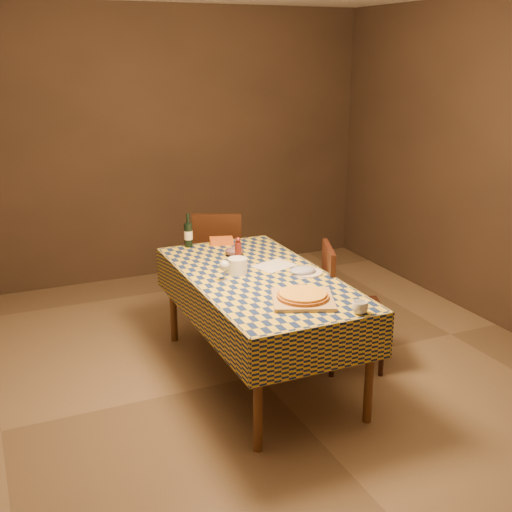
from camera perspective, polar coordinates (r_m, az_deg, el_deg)
name	(u,v)px	position (r m, az deg, el deg)	size (l,w,h in m)	color
room	(259,194)	(4.27, 0.27, 5.57)	(5.00, 5.10, 2.70)	brown
dining_table	(259,286)	(4.45, 0.26, -2.71)	(0.94, 1.84, 0.77)	brown
cutting_board	(303,299)	(3.99, 4.17, -3.87)	(0.37, 0.37, 0.02)	tan
pizza	(303,295)	(3.98, 4.18, -3.50)	(0.42, 0.42, 0.03)	#914E18
pepper_mill	(238,252)	(4.65, -1.60, 0.39)	(0.06, 0.06, 0.20)	#511712
bowl	(234,253)	(4.87, -1.94, 0.30)	(0.14, 0.14, 0.04)	#5C414E
wine_glass	(224,266)	(4.31, -2.83, -0.93)	(0.07, 0.07, 0.14)	silver
wine_bottle	(188,234)	(5.09, -6.04, 1.93)	(0.08, 0.08, 0.27)	black
deli_tub	(237,266)	(4.46, -1.66, -0.90)	(0.14, 0.14, 0.11)	silver
takeout_container	(221,241)	(5.17, -3.09, 1.35)	(0.19, 0.13, 0.05)	#C05419
white_plate	(306,272)	(4.49, 4.50, -1.47)	(0.22, 0.22, 0.01)	silver
tumbler	(360,308)	(3.84, 9.24, -4.54)	(0.10, 0.10, 0.08)	white
flour_patch	(274,266)	(4.64, 1.64, -0.86)	(0.27, 0.21, 0.00)	silver
flour_bag	(303,270)	(4.47, 4.17, -1.27)	(0.19, 0.14, 0.06)	#979FC1
chair_far	(218,255)	(5.70, -3.41, 0.05)	(0.55, 0.56, 0.93)	black
chair_right	(343,300)	(4.72, 7.74, -3.88)	(0.55, 0.55, 0.93)	black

